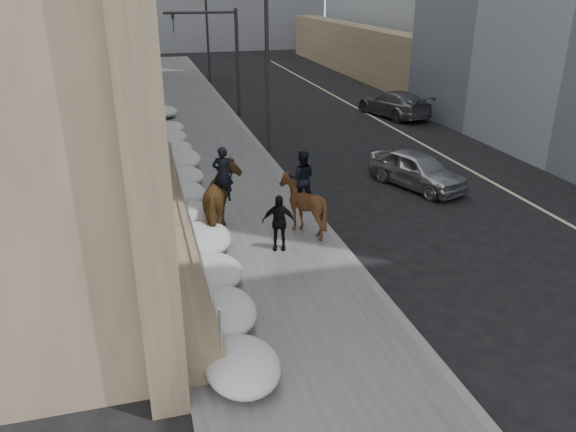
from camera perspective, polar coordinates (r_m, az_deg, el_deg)
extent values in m
plane|color=black|center=(13.57, -0.31, -10.42)|extent=(140.00, 140.00, 0.00)
cube|color=#4C4C4E|center=(22.42, -6.89, 3.45)|extent=(5.00, 80.00, 0.12)
cube|color=slate|center=(22.91, -0.40, 4.04)|extent=(0.24, 80.00, 0.12)
cube|color=#BFB78C|center=(25.98, 16.73, 5.22)|extent=(0.15, 70.00, 0.01)
cube|color=#78644E|center=(31.76, -13.80, 9.47)|extent=(1.10, 44.00, 0.90)
cylinder|color=silver|center=(31.59, -13.13, 11.14)|extent=(0.06, 42.00, 0.06)
cube|color=black|center=(24.22, -14.98, 13.93)|extent=(0.20, 2.20, 4.50)
cube|color=#78644E|center=(28.43, 25.97, 9.54)|extent=(2.00, 80.00, 4.00)
cylinder|color=#2D2D30|center=(25.87, -2.14, 15.18)|extent=(0.18, 0.18, 8.00)
cylinder|color=#2D2D30|center=(45.48, -8.20, 18.29)|extent=(0.18, 0.18, 8.00)
cylinder|color=#2D2D30|center=(33.79, -5.15, 15.20)|extent=(0.20, 0.20, 6.00)
cylinder|color=#2D2D30|center=(33.24, -8.93, 19.76)|extent=(4.00, 0.16, 0.16)
imported|color=black|center=(33.13, -11.59, 18.70)|extent=(0.18, 0.22, 1.10)
ellipsoid|color=white|center=(13.09, -6.55, -9.58)|extent=(1.50, 2.10, 0.68)
ellipsoid|color=white|center=(16.58, -8.57, -2.27)|extent=(1.60, 2.20, 0.72)
ellipsoid|color=white|center=(20.27, -10.27, 2.25)|extent=(1.40, 2.00, 0.64)
ellipsoid|color=white|center=(24.05, -10.87, 5.65)|extent=(1.70, 2.30, 0.76)
ellipsoid|color=white|center=(27.90, -11.80, 7.85)|extent=(1.50, 2.10, 0.66)
imported|color=#533919|center=(17.44, -6.65, 1.63)|extent=(1.67, 2.70, 2.12)
imported|color=black|center=(17.31, -6.84, 4.26)|extent=(0.70, 0.54, 1.72)
imported|color=#3F2412|center=(17.42, 1.48, 1.18)|extent=(1.81, 1.94, 1.79)
imported|color=black|center=(17.27, 1.37, 3.84)|extent=(0.97, 0.84, 1.72)
imported|color=black|center=(16.28, -0.96, -0.65)|extent=(1.06, 0.66, 1.68)
imported|color=#A3A6AB|center=(22.27, 12.98, 4.63)|extent=(3.02, 4.46, 1.41)
imported|color=#5A5D62|center=(34.20, 10.69, 11.17)|extent=(3.23, 5.50, 1.49)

